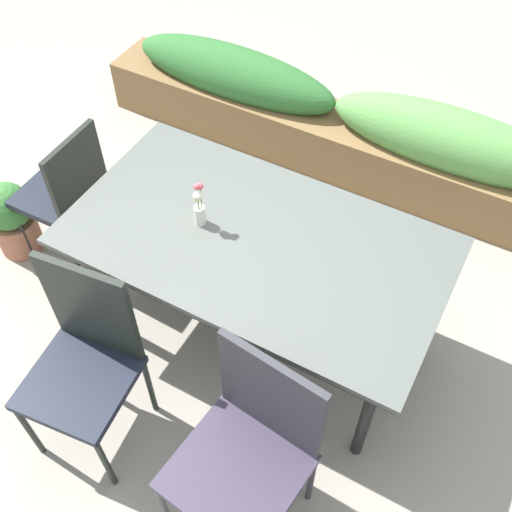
% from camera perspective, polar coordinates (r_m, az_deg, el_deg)
% --- Properties ---
extents(ground_plane, '(12.00, 12.00, 0.00)m').
position_cam_1_polar(ground_plane, '(3.38, -1.71, -7.45)').
color(ground_plane, gray).
extents(dining_table, '(1.75, 0.98, 0.77)m').
position_cam_1_polar(dining_table, '(2.83, -0.00, 0.79)').
color(dining_table, '#4C514C').
rests_on(dining_table, ground).
extents(chair_near_right, '(0.54, 0.54, 0.99)m').
position_cam_1_polar(chair_near_right, '(2.50, -0.55, -17.21)').
color(chair_near_right, '#352E40').
rests_on(chair_near_right, ground).
extents(chair_end_left, '(0.42, 0.42, 0.91)m').
position_cam_1_polar(chair_end_left, '(3.51, -17.29, 5.94)').
color(chair_end_left, black).
rests_on(chair_end_left, ground).
extents(chair_near_left, '(0.49, 0.49, 1.04)m').
position_cam_1_polar(chair_near_left, '(2.75, -15.69, -8.85)').
color(chair_near_left, black).
rests_on(chair_near_left, ground).
extents(flower_vase, '(0.05, 0.06, 0.25)m').
position_cam_1_polar(flower_vase, '(2.78, -5.35, 4.64)').
color(flower_vase, silver).
rests_on(flower_vase, dining_table).
extents(planter_box, '(3.34, 0.42, 0.69)m').
position_cam_1_polar(planter_box, '(4.13, 7.48, 12.00)').
color(planter_box, brown).
rests_on(planter_box, ground).
extents(potted_plant, '(0.28, 0.28, 0.49)m').
position_cam_1_polar(potted_plant, '(3.85, -21.92, 3.35)').
color(potted_plant, '#9E6047').
rests_on(potted_plant, ground).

